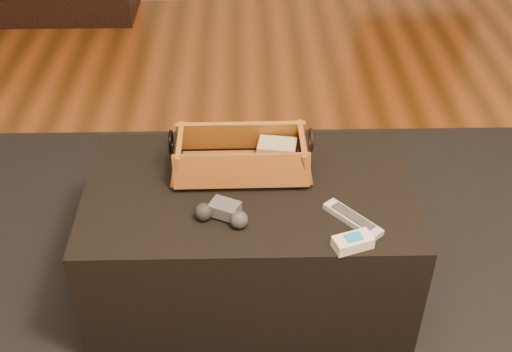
{
  "coord_description": "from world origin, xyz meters",
  "views": [
    {
      "loc": [
        0.13,
        -1.33,
        1.64
      ],
      "look_at": [
        0.16,
        0.17,
        0.49
      ],
      "focal_mm": 45.0,
      "sensor_mm": 36.0,
      "label": 1
    }
  ],
  "objects_px": {
    "game_controller": "(223,213)",
    "silver_remote": "(353,219)",
    "cream_gadget": "(353,242)",
    "ottoman": "(250,238)",
    "tv_remote": "(235,167)",
    "wicker_basket": "(241,157)"
  },
  "relations": [
    {
      "from": "ottoman",
      "to": "wicker_basket",
      "type": "height_order",
      "value": "wicker_basket"
    },
    {
      "from": "ottoman",
      "to": "cream_gadget",
      "type": "relative_size",
      "value": 8.51
    },
    {
      "from": "ottoman",
      "to": "tv_remote",
      "type": "height_order",
      "value": "tv_remote"
    },
    {
      "from": "tv_remote",
      "to": "game_controller",
      "type": "height_order",
      "value": "game_controller"
    },
    {
      "from": "tv_remote",
      "to": "game_controller",
      "type": "bearing_deg",
      "value": -105.03
    },
    {
      "from": "cream_gadget",
      "to": "tv_remote",
      "type": "bearing_deg",
      "value": 133.71
    },
    {
      "from": "tv_remote",
      "to": "silver_remote",
      "type": "distance_m",
      "value": 0.41
    },
    {
      "from": "ottoman",
      "to": "silver_remote",
      "type": "xyz_separation_m",
      "value": [
        0.29,
        -0.16,
        0.22
      ]
    },
    {
      "from": "wicker_basket",
      "to": "cream_gadget",
      "type": "distance_m",
      "value": 0.46
    },
    {
      "from": "ottoman",
      "to": "tv_remote",
      "type": "bearing_deg",
      "value": 121.36
    },
    {
      "from": "ottoman",
      "to": "wicker_basket",
      "type": "distance_m",
      "value": 0.28
    },
    {
      "from": "wicker_basket",
      "to": "game_controller",
      "type": "bearing_deg",
      "value": -102.98
    },
    {
      "from": "tv_remote",
      "to": "silver_remote",
      "type": "relative_size",
      "value": 1.31
    },
    {
      "from": "wicker_basket",
      "to": "tv_remote",
      "type": "bearing_deg",
      "value": -142.62
    },
    {
      "from": "wicker_basket",
      "to": "game_controller",
      "type": "distance_m",
      "value": 0.24
    },
    {
      "from": "game_controller",
      "to": "cream_gadget",
      "type": "xyz_separation_m",
      "value": [
        0.35,
        -0.12,
        -0.01
      ]
    },
    {
      "from": "game_controller",
      "to": "silver_remote",
      "type": "height_order",
      "value": "game_controller"
    },
    {
      "from": "ottoman",
      "to": "wicker_basket",
      "type": "bearing_deg",
      "value": 104.51
    },
    {
      "from": "silver_remote",
      "to": "cream_gadget",
      "type": "distance_m",
      "value": 0.1
    },
    {
      "from": "cream_gadget",
      "to": "wicker_basket",
      "type": "bearing_deg",
      "value": 130.4
    },
    {
      "from": "wicker_basket",
      "to": "silver_remote",
      "type": "xyz_separation_m",
      "value": [
        0.31,
        -0.25,
        -0.04
      ]
    },
    {
      "from": "wicker_basket",
      "to": "cream_gadget",
      "type": "height_order",
      "value": "wicker_basket"
    }
  ]
}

